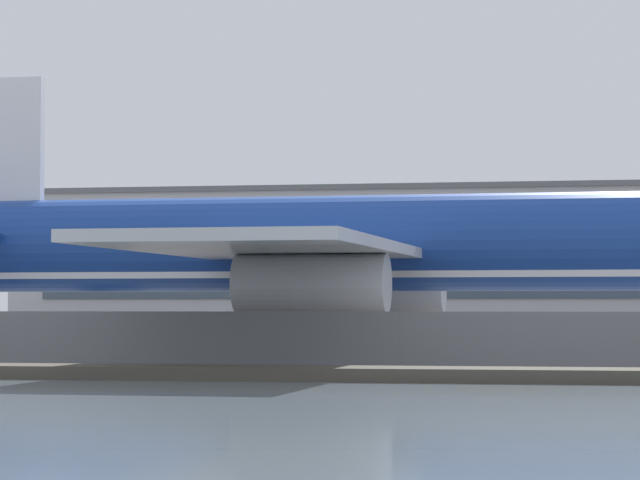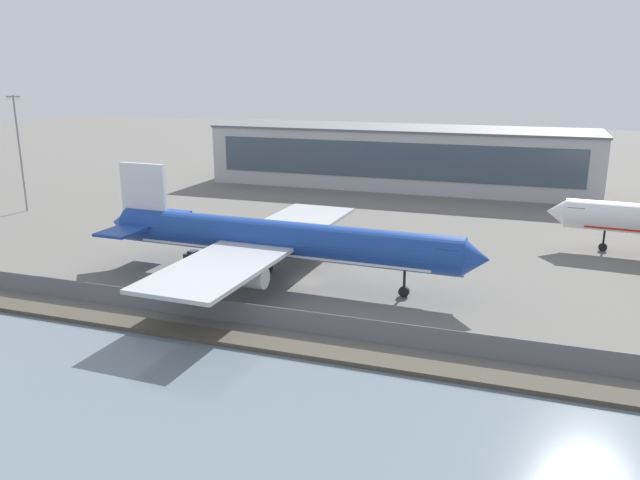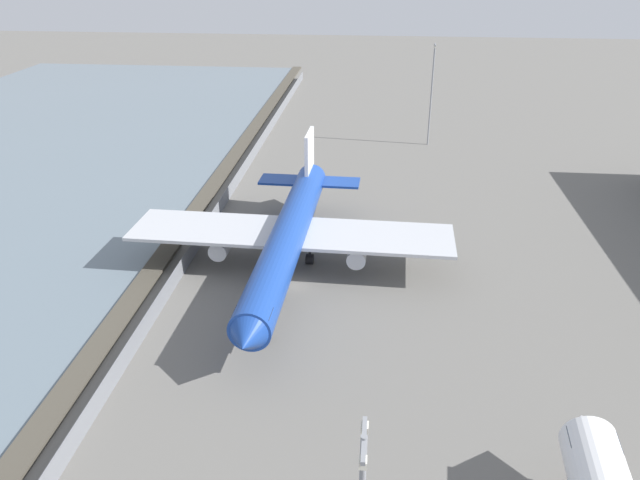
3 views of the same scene
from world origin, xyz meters
The scene contains 7 objects.
ground_plane centered at (0.00, 0.00, 0.00)m, with size 500.00×500.00×0.00m, color #66635E.
shoreline_seawall centered at (0.00, -20.50, 0.25)m, with size 320.00×3.00×0.50m.
perimeter_fence centered at (0.00, -16.00, 1.25)m, with size 280.00×0.10×2.50m.
cargo_jet_blue centered at (-4.15, -1.15, 5.62)m, with size 53.31×45.88×14.73m.
baggage_tug centered at (-18.27, 2.24, 0.81)m, with size 3.42×2.10×1.80m.
terminal_building centered at (-3.60, 74.31, 7.05)m, with size 90.15×21.94×14.08m.
apron_light_mast_apron_west centered at (-67.71, 21.95, 12.54)m, with size 3.20×0.40×22.50m.
Camera 2 is at (27.30, -73.53, 27.03)m, focal length 35.00 mm.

